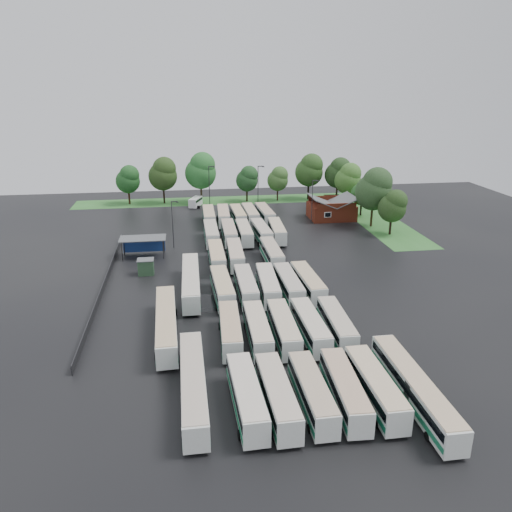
{
  "coord_description": "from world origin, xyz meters",
  "views": [
    {
      "loc": [
        -9.09,
        -65.85,
        30.06
      ],
      "look_at": [
        2.0,
        12.0,
        2.5
      ],
      "focal_mm": 35.0,
      "sensor_mm": 36.0,
      "label": 1
    }
  ],
  "objects": [
    {
      "name": "bus_r5c1",
      "position": [
        -1.09,
        41.85,
        1.79
      ],
      "size": [
        2.98,
        11.81,
        3.26
      ],
      "rotation": [
        0.0,
        0.0,
        -0.04
      ],
      "color": "silver",
      "rests_on": "ground"
    },
    {
      "name": "ground",
      "position": [
        0.0,
        0.0,
        0.0
      ],
      "size": [
        160.0,
        160.0,
        0.0
      ],
      "primitive_type": "plane",
      "color": "black",
      "rests_on": "ground"
    },
    {
      "name": "tree_north_5",
      "position": [
        23.77,
        63.31,
        7.88
      ],
      "size": [
        7.4,
        7.4,
        12.26
      ],
      "color": "black",
      "rests_on": "ground"
    },
    {
      "name": "artic_bus_west_c",
      "position": [
        -12.29,
        -9.29,
        1.79
      ],
      "size": [
        3.07,
        17.51,
        3.24
      ],
      "rotation": [
        0.0,
        0.0,
        0.04
      ],
      "color": "silver",
      "rests_on": "ground"
    },
    {
      "name": "bus_r5c0",
      "position": [
        -4.32,
        41.94,
        1.77
      ],
      "size": [
        2.58,
        11.58,
        3.22
      ],
      "rotation": [
        0.0,
        0.0,
        -0.01
      ],
      "color": "silver",
      "rests_on": "ground"
    },
    {
      "name": "tree_east_4",
      "position": [
        32.67,
        60.56,
        5.48
      ],
      "size": [
        5.15,
        5.15,
        8.53
      ],
      "color": "black",
      "rests_on": "ground"
    },
    {
      "name": "lamp_post_back_w",
      "position": [
        -3.21,
        56.01,
        6.21
      ],
      "size": [
        1.65,
        0.32,
        10.7
      ],
      "color": "#2D2D30",
      "rests_on": "ground"
    },
    {
      "name": "bus_r2c3",
      "position": [
        5.27,
        0.86,
        1.77
      ],
      "size": [
        2.62,
        11.58,
        3.21
      ],
      "rotation": [
        0.0,
        0.0,
        0.01
      ],
      "color": "silver",
      "rests_on": "ground"
    },
    {
      "name": "wash_shed",
      "position": [
        -17.2,
        22.02,
        2.99
      ],
      "size": [
        8.2,
        4.2,
        3.58
      ],
      "color": "#2D2D30",
      "rests_on": "ground"
    },
    {
      "name": "bus_r4c1",
      "position": [
        -1.05,
        28.36,
        1.81
      ],
      "size": [
        2.67,
        11.84,
        3.29
      ],
      "rotation": [
        0.0,
        0.0,
        -0.01
      ],
      "color": "silver",
      "rests_on": "ground"
    },
    {
      "name": "tree_east_1",
      "position": [
        30.99,
        34.94,
        8.39
      ],
      "size": [
        7.87,
        7.87,
        13.04
      ],
      "color": "black",
      "rests_on": "ground"
    },
    {
      "name": "lamp_post_back_e",
      "position": [
        8.67,
        54.29,
        6.23
      ],
      "size": [
        1.65,
        0.32,
        10.73
      ],
      "color": "#2D2D30",
      "rests_on": "ground"
    },
    {
      "name": "bus_r2c4",
      "position": [
        8.22,
        0.95,
        1.79
      ],
      "size": [
        2.97,
        11.79,
        3.26
      ],
      "rotation": [
        0.0,
        0.0,
        0.04
      ],
      "color": "silver",
      "rests_on": "ground"
    },
    {
      "name": "bus_r0c4",
      "position": [
        8.36,
        -26.07,
        1.79
      ],
      "size": [
        2.59,
        11.7,
        3.25
      ],
      "rotation": [
        0.0,
        0.0,
        0.01
      ],
      "color": "silver",
      "rests_on": "ground"
    },
    {
      "name": "bus_r2c1",
      "position": [
        -1.05,
        1.07,
        1.77
      ],
      "size": [
        2.47,
        11.57,
        3.22
      ],
      "rotation": [
        0.0,
        0.0,
        0.0
      ],
      "color": "silver",
      "rests_on": "ground"
    },
    {
      "name": "tree_north_2",
      "position": [
        -4.97,
        62.69,
        8.53
      ],
      "size": [
        8.0,
        8.0,
        13.26
      ],
      "color": "#392B1B",
      "rests_on": "ground"
    },
    {
      "name": "tree_north_3",
      "position": [
        7.02,
        62.8,
        6.1
      ],
      "size": [
        5.73,
        5.73,
        9.49
      ],
      "color": "black",
      "rests_on": "ground"
    },
    {
      "name": "bus_r5c3",
      "position": [
        5.01,
        42.21,
        1.79
      ],
      "size": [
        2.73,
        11.72,
        3.25
      ],
      "rotation": [
        0.0,
        0.0,
        0.02
      ],
      "color": "silver",
      "rests_on": "ground"
    },
    {
      "name": "bus_r4c4",
      "position": [
        8.58,
        28.47,
        1.77
      ],
      "size": [
        3.02,
        11.68,
        3.22
      ],
      "rotation": [
        0.0,
        0.0,
        -0.05
      ],
      "color": "silver",
      "rests_on": "ground"
    },
    {
      "name": "grass_strip_north",
      "position": [
        2.0,
        64.8,
        0.01
      ],
      "size": [
        80.0,
        10.0,
        0.01
      ],
      "primitive_type": "cube",
      "color": "#306F2B",
      "rests_on": "ground"
    },
    {
      "name": "bus_r1c2",
      "position": [
        1.87,
        -12.65,
        1.76
      ],
      "size": [
        2.61,
        11.55,
        3.21
      ],
      "rotation": [
        0.0,
        0.0,
        -0.01
      ],
      "color": "silver",
      "rests_on": "ground"
    },
    {
      "name": "bus_r1c0",
      "position": [
        -4.58,
        -12.07,
        1.72
      ],
      "size": [
        2.82,
        11.33,
        3.13
      ],
      "rotation": [
        0.0,
        0.0,
        -0.04
      ],
      "color": "silver",
      "rests_on": "ground"
    },
    {
      "name": "puddle_0",
      "position": [
        -3.08,
        -20.51,
        0.0
      ],
      "size": [
        3.68,
        3.68,
        0.01
      ],
      "primitive_type": "cylinder",
      "color": "black",
      "rests_on": "ground"
    },
    {
      "name": "grass_strip_east",
      "position": [
        34.0,
        42.8,
        0.01
      ],
      "size": [
        10.0,
        50.0,
        0.01
      ],
      "primitive_type": "cube",
      "color": "#306F2B",
      "rests_on": "ground"
    },
    {
      "name": "bus_r5c4",
      "position": [
        8.28,
        42.05,
        1.8
      ],
      "size": [
        3.05,
        11.88,
        3.28
      ],
      "rotation": [
        0.0,
        0.0,
        0.05
      ],
      "color": "silver",
      "rests_on": "ground"
    },
    {
      "name": "bus_r0c1",
      "position": [
        -1.38,
        -26.08,
        1.76
      ],
      "size": [
        2.74,
        11.58,
        3.21
      ],
      "rotation": [
        0.0,
        0.0,
        0.03
      ],
      "color": "silver",
      "rests_on": "ground"
    },
    {
      "name": "minibus",
      "position": [
        -6.83,
        58.8,
        1.29
      ],
      "size": [
        3.71,
        5.65,
        2.32
      ],
      "rotation": [
        0.0,
        0.0,
        -0.36
      ],
      "color": "white",
      "rests_on": "ground"
    },
    {
      "name": "bus_r1c3",
      "position": [
        5.19,
        -12.65,
        1.76
      ],
      "size": [
        2.65,
        11.52,
        3.19
      ],
      "rotation": [
        0.0,
        0.0,
        0.02
      ],
      "color": "silver",
      "rests_on": "ground"
    },
    {
      "name": "puddle_2",
      "position": [
        -7.08,
        -0.17,
        0.0
      ],
      "size": [
        6.33,
        6.33,
        0.01
      ],
      "primitive_type": "cylinder",
      "color": "black",
      "rests_on": "ground"
    },
    {
      "name": "bus_r4c3",
      "position": [
        5.38,
        28.27,
        1.77
      ],
      "size": [
        3.01,
        11.67,
        3.22
      ],
      "rotation": [
        0.0,
        0.0,
        0.05
      ],
      "color": "silver",
      "rests_on": "ground"
    },
    {
      "name": "bus_r2c0",
      "position": [
        -4.53,
        0.91,
        1.79
      ],
      "size": [
        2.93,
        11.78,
        3.26
      ],
      "rotation": [
        0.0,
        0.0,
        0.04
      ],
      "color": "silver",
      "rests_on": "ground"
    },
    {
      "name": "bus_r3c3",
      "position": [
        5.18,
        14.92,
        1.77
      ],
      "size": [
        2.58,
        11.58,
        3.22
      ],
      "rotation": [
        0.0,
        0.0,
        0.01
      ],
      "color": "silver",
      "rests_on": "ground"
    },
    {
      "name": "tree_north_6",
      "position": [
        31.09,
        61.36,
        7.32
      ],
      "size": [
        6.87,
        6.87,
        11.38
      ],
      "color": "#2F2318",
      "rests_on": "ground"
    },
    {
      "name": "tree_east_2",
      "position": [
        31.96,
        44.55,
        5.62
      ],
      "size": [
        5.28,
        5.28,
        8.74
      ],
      "color": "black",
      "rests_on": "ground"
    },
    {
      "name": "bus_r1c1",
      "position": [
        -1.31,
        -12.55,
        1.73
      ],
      "size": [
        2.54,
        11.31,
        3.14
      ],
      "rotation": [
        0.0,
        0.0,
        -0.01
      ],
      "color": "silver",
      "rests_on": "ground"
    },
    {
      "name": "bus_r5c2",
      "position": [
        2.19,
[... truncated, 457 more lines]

